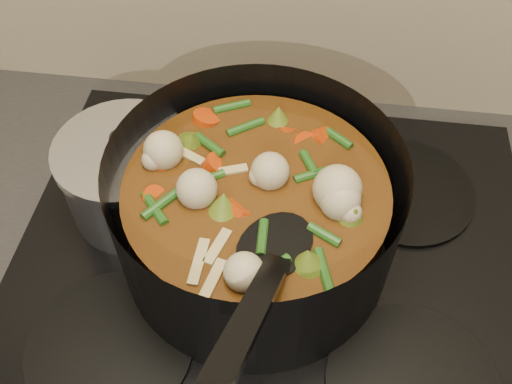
# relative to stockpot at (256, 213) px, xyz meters

# --- Properties ---
(stovetop) EXTENTS (0.62, 0.54, 0.03)m
(stovetop) POSITION_rel_stockpot_xyz_m (0.02, -0.01, -0.08)
(stovetop) COLOR black
(stovetop) RESTS_ON counter
(stockpot) EXTENTS (0.40, 0.48, 0.23)m
(stockpot) POSITION_rel_stockpot_xyz_m (0.00, 0.00, 0.00)
(stockpot) COLOR black
(stockpot) RESTS_ON stovetop
(saucepan) EXTENTS (0.16, 0.16, 0.13)m
(saucepan) POSITION_rel_stockpot_xyz_m (-0.16, 0.05, -0.02)
(saucepan) COLOR silver
(saucepan) RESTS_ON stovetop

